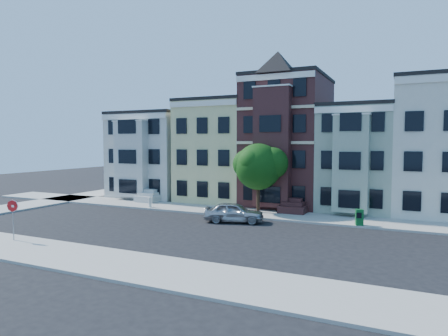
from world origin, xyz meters
The scene contains 13 objects.
ground centered at (0.00, 0.00, 0.00)m, with size 120.00×120.00×0.00m, color black.
far_sidewalk centered at (0.00, 8.00, 0.07)m, with size 60.00×4.00×0.15m, color #9E9B93.
near_sidewalk centered at (0.00, -8.00, 0.07)m, with size 60.00×4.00×0.15m, color #9E9B93.
house_white centered at (-15.00, 14.50, 4.50)m, with size 8.00×9.00×9.00m, color beige.
house_yellow centered at (-7.00, 14.50, 5.00)m, with size 7.00×9.00×10.00m, color beige.
house_brown centered at (0.00, 14.50, 6.00)m, with size 7.00×9.00×12.00m, color #3D1A1B.
house_green centered at (6.50, 14.50, 4.50)m, with size 6.00×9.00×9.00m, color #96A48E.
house_cream centered at (13.50, 14.50, 5.50)m, with size 8.00×9.00×11.00m, color silver.
street_tree centered at (-0.79, 8.30, 3.73)m, with size 6.15×6.15×7.15m, color #164C10, non-canonical shape.
parked_car centered at (-1.20, 4.17, 0.76)m, with size 1.80×4.48×1.53m, color #AAACB1.
newspaper_box centered at (7.59, 6.30, 0.72)m, with size 0.51×0.45×1.13m, color #115E27.
fire_hydrant centered at (-10.52, 6.49, 0.54)m, with size 0.27×0.27×0.77m, color silver.
stop_sign centered at (-10.75, -7.06, 1.53)m, with size 0.76×0.11×2.76m, color #B51416, non-canonical shape.
Camera 1 is at (10.75, -23.13, 6.01)m, focal length 32.00 mm.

